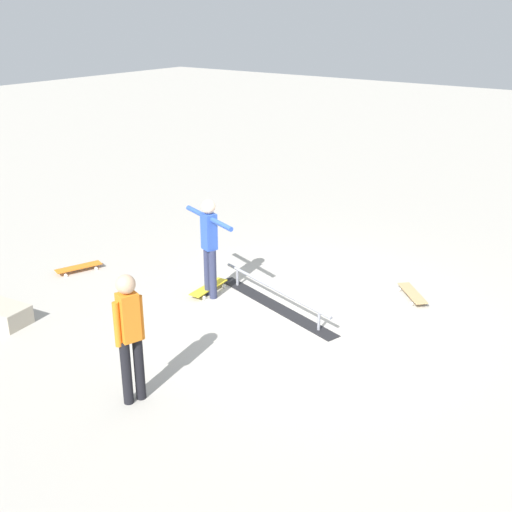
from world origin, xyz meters
TOP-DOWN VIEW (x-y plane):
  - ground_plane at (0.00, 0.00)m, footprint 60.00×60.00m
  - grind_rail at (0.43, 0.12)m, footprint 2.59×0.96m
  - skater_main at (1.48, 0.42)m, footprint 1.24×0.50m
  - skateboard_main at (1.61, 0.31)m, footprint 0.30×0.81m
  - bystander_orange_shirt at (0.35, 3.16)m, footprint 0.24×0.37m
  - loose_skateboard_orange at (4.01, 1.00)m, footprint 0.46×0.82m
  - loose_skateboard_natural at (-1.16, -1.43)m, footprint 0.71×0.71m

SIDE VIEW (x-z plane):
  - ground_plane at x=0.00m, z-range 0.00..0.00m
  - skateboard_main at x=1.61m, z-range 0.03..0.12m
  - loose_skateboard_orange at x=4.01m, z-range 0.03..0.12m
  - loose_skateboard_natural at x=-1.16m, z-range 0.03..0.12m
  - grind_rail at x=0.43m, z-range -0.02..0.30m
  - bystander_orange_shirt at x=0.35m, z-range 0.10..1.71m
  - skater_main at x=1.48m, z-range 0.13..1.74m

